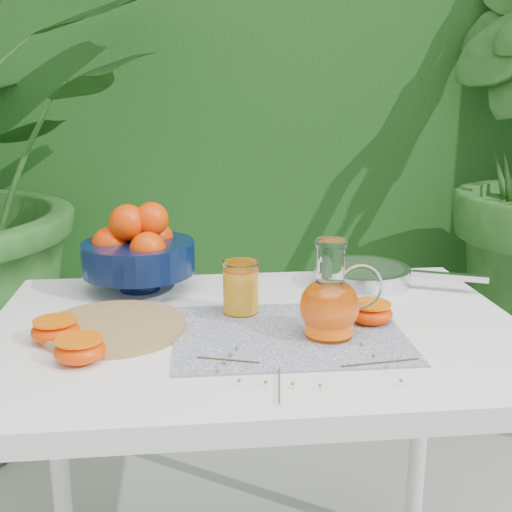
{
  "coord_description": "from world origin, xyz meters",
  "views": [
    {
      "loc": [
        -0.22,
        -1.07,
        1.18
      ],
      "look_at": [
        -0.09,
        0.07,
        0.88
      ],
      "focal_mm": 45.0,
      "sensor_mm": 36.0,
      "label": 1
    }
  ],
  "objects": [
    {
      "name": "hedge_backdrop",
      "position": [
        0.06,
        2.06,
        1.19
      ],
      "size": [
        8.0,
        1.65,
        2.5
      ],
      "color": "#154915",
      "rests_on": "ground"
    },
    {
      "name": "white_table",
      "position": [
        -0.09,
        0.05,
        0.67
      ],
      "size": [
        1.0,
        0.7,
        0.75
      ],
      "color": "white",
      "rests_on": "ground"
    },
    {
      "name": "placemat",
      "position": [
        -0.04,
        0.0,
        0.75
      ],
      "size": [
        0.41,
        0.33,
        0.0
      ],
      "primitive_type": "cube",
      "rotation": [
        0.0,
        0.0,
        -0.01
      ],
      "color": "#0E1B4F",
      "rests_on": "white_table"
    },
    {
      "name": "cutting_board",
      "position": [
        -0.36,
        0.05,
        0.76
      ],
      "size": [
        0.31,
        0.31,
        0.02
      ],
      "primitive_type": "cylinder",
      "rotation": [
        0.0,
        0.0,
        -0.2
      ],
      "color": "#A67D4B",
      "rests_on": "white_table"
    },
    {
      "name": "fruit_bowl",
      "position": [
        -0.33,
        0.31,
        0.84
      ],
      "size": [
        0.32,
        0.32,
        0.19
      ],
      "color": "black",
      "rests_on": "white_table"
    },
    {
      "name": "juice_pitcher",
      "position": [
        0.03,
        -0.02,
        0.81
      ],
      "size": [
        0.16,
        0.12,
        0.18
      ],
      "color": "white",
      "rests_on": "white_table"
    },
    {
      "name": "juice_tumbler",
      "position": [
        -0.12,
        0.12,
        0.8
      ],
      "size": [
        0.09,
        0.09,
        0.1
      ],
      "color": "white",
      "rests_on": "white_table"
    },
    {
      "name": "saute_pan",
      "position": [
        0.17,
        0.29,
        0.77
      ],
      "size": [
        0.39,
        0.28,
        0.04
      ],
      "color": "silver",
      "rests_on": "white_table"
    },
    {
      "name": "orange_halves",
      "position": [
        -0.24,
        -0.01,
        0.77
      ],
      "size": [
        0.68,
        0.23,
        0.04
      ],
      "color": "#E84602",
      "rests_on": "white_table"
    },
    {
      "name": "thyme_sprigs",
      "position": [
        -0.05,
        -0.15,
        0.76
      ],
      "size": [
        0.36,
        0.2,
        0.01
      ],
      "color": "brown",
      "rests_on": "white_table"
    }
  ]
}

